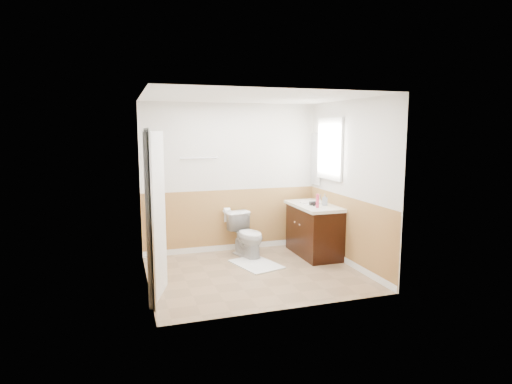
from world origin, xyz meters
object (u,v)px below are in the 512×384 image
object	(u,v)px
vanity_cabinet	(314,231)
soap_dispenser	(325,200)
lotion_bottle	(317,201)
toilet	(247,235)
bath_mat	(256,264)

from	to	relation	value
vanity_cabinet	soap_dispenser	bearing A→B (deg)	-45.65
vanity_cabinet	lotion_bottle	size ratio (longest dim) A/B	5.00
toilet	bath_mat	bearing A→B (deg)	-106.10
lotion_bottle	soap_dispenser	distance (m)	0.29
bath_mat	vanity_cabinet	bearing A→B (deg)	11.50
bath_mat	soap_dispenser	size ratio (longest dim) A/B	4.34
vanity_cabinet	soap_dispenser	size ratio (longest dim) A/B	5.97
toilet	soap_dispenser	xyz separation A→B (m)	(1.19, -0.38, 0.58)
lotion_bottle	toilet	bearing A→B (deg)	150.01
toilet	lotion_bottle	distance (m)	1.28
vanity_cabinet	soap_dispenser	world-z (taller)	soap_dispenser
toilet	soap_dispenser	world-z (taller)	soap_dispenser
bath_mat	soap_dispenser	bearing A→B (deg)	4.59
lotion_bottle	soap_dispenser	world-z (taller)	lotion_bottle
toilet	soap_dispenser	size ratio (longest dim) A/B	3.88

